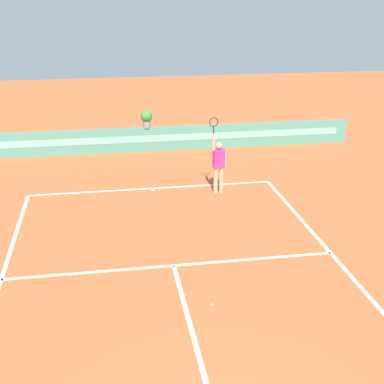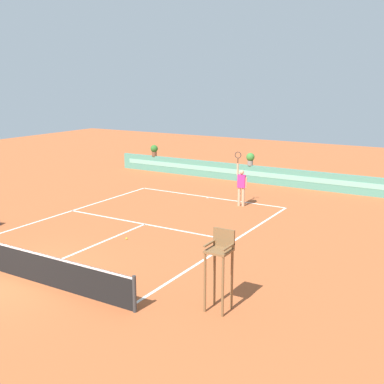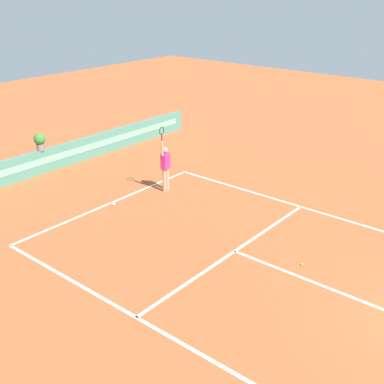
# 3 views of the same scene
# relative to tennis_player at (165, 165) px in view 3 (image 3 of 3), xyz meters

# --- Properties ---
(ground_plane) EXTENTS (60.00, 60.00, 0.00)m
(ground_plane) POSITION_rel_tennis_player_xyz_m (-2.14, -5.15, -1.05)
(ground_plane) COLOR #B2562D
(court_lines) EXTENTS (8.32, 11.94, 0.01)m
(court_lines) POSITION_rel_tennis_player_xyz_m (-2.14, -4.43, -1.05)
(court_lines) COLOR white
(court_lines) RESTS_ON ground
(back_wall_barrier) EXTENTS (18.00, 0.21, 1.00)m
(back_wall_barrier) POSITION_rel_tennis_player_xyz_m (-2.14, 5.24, -0.55)
(back_wall_barrier) COLOR #4C8E7A
(back_wall_barrier) RESTS_ON ground
(tennis_player) EXTENTS (0.61, 0.28, 2.58)m
(tennis_player) POSITION_rel_tennis_player_xyz_m (0.00, 0.00, 0.00)
(tennis_player) COLOR tan
(tennis_player) RESTS_ON ground
(tennis_ball_near_baseline) EXTENTS (0.07, 0.07, 0.07)m
(tennis_ball_near_baseline) POSITION_rel_tennis_player_xyz_m (-1.57, -6.68, -1.02)
(tennis_ball_near_baseline) COLOR #CCE033
(tennis_ball_near_baseline) RESTS_ON ground
(potted_plant_centre) EXTENTS (0.48, 0.48, 0.72)m
(potted_plant_centre) POSITION_rel_tennis_player_xyz_m (-1.91, 5.24, 0.36)
(potted_plant_centre) COLOR gray
(potted_plant_centre) RESTS_ON back_wall_barrier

